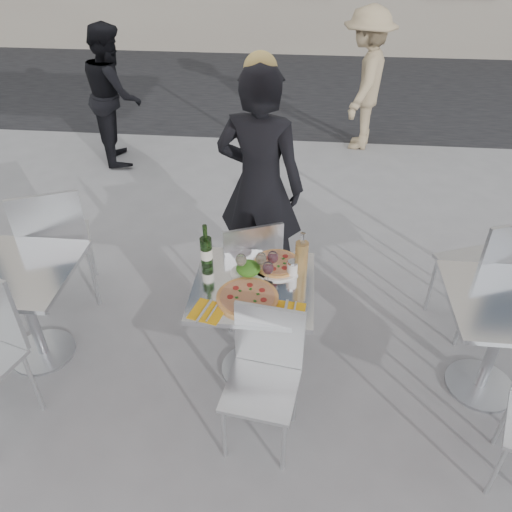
# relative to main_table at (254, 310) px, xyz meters

# --- Properties ---
(ground) EXTENTS (80.00, 80.00, 0.00)m
(ground) POSITION_rel_main_table_xyz_m (0.00, 0.00, -0.54)
(ground) COLOR slate
(street_asphalt) EXTENTS (24.00, 5.00, 0.00)m
(street_asphalt) POSITION_rel_main_table_xyz_m (0.00, 6.50, -0.54)
(street_asphalt) COLOR black
(street_asphalt) RESTS_ON ground
(main_table) EXTENTS (0.72, 0.72, 0.75)m
(main_table) POSITION_rel_main_table_xyz_m (0.00, 0.00, 0.00)
(main_table) COLOR #B7BABF
(main_table) RESTS_ON ground
(side_table_left) EXTENTS (0.72, 0.72, 0.75)m
(side_table_left) POSITION_rel_main_table_xyz_m (-1.50, 0.00, 0.00)
(side_table_left) COLOR #B7BABF
(side_table_left) RESTS_ON ground
(side_table_right) EXTENTS (0.72, 0.72, 0.75)m
(side_table_right) POSITION_rel_main_table_xyz_m (1.50, 0.00, 0.00)
(side_table_right) COLOR #B7BABF
(side_table_right) RESTS_ON ground
(chair_far) EXTENTS (0.54, 0.55, 0.90)m
(chair_far) POSITION_rel_main_table_xyz_m (-0.08, 0.49, -0.01)
(chair_far) COLOR silver
(chair_far) RESTS_ON ground
(chair_near) EXTENTS (0.45, 0.46, 0.87)m
(chair_near) POSITION_rel_main_table_xyz_m (0.11, -0.43, -0.03)
(chair_near) COLOR silver
(chair_near) RESTS_ON ground
(side_chair_lfar) EXTENTS (0.62, 0.63, 1.03)m
(side_chair_lfar) POSITION_rel_main_table_xyz_m (-1.51, 0.56, 0.07)
(side_chair_lfar) COLOR silver
(side_chair_lfar) RESTS_ON ground
(side_chair_rfar) EXTENTS (0.60, 0.61, 1.02)m
(side_chair_rfar) POSITION_rel_main_table_xyz_m (1.57, 0.54, 0.06)
(side_chair_rfar) COLOR silver
(side_chair_rfar) RESTS_ON ground
(woman_diner) EXTENTS (0.74, 0.57, 1.81)m
(woman_diner) POSITION_rel_main_table_xyz_m (-0.05, 0.95, 0.36)
(woman_diner) COLOR black
(woman_diner) RESTS_ON ground
(pedestrian_a) EXTENTS (0.84, 0.93, 1.57)m
(pedestrian_a) POSITION_rel_main_table_xyz_m (-1.96, 3.25, 0.24)
(pedestrian_a) COLOR black
(pedestrian_a) RESTS_ON ground
(pedestrian_b) EXTENTS (0.85, 1.19, 1.67)m
(pedestrian_b) POSITION_rel_main_table_xyz_m (0.95, 3.93, 0.30)
(pedestrian_b) COLOR tan
(pedestrian_b) RESTS_ON ground
(pizza_near) EXTENTS (0.36, 0.36, 0.02)m
(pizza_near) POSITION_rel_main_table_xyz_m (-0.02, -0.14, 0.22)
(pizza_near) COLOR #E8AB5A
(pizza_near) RESTS_ON main_table
(pizza_far) EXTENTS (0.33, 0.33, 0.03)m
(pizza_far) POSITION_rel_main_table_xyz_m (0.13, 0.20, 0.23)
(pizza_far) COLOR white
(pizza_far) RESTS_ON main_table
(salad_plate) EXTENTS (0.22, 0.22, 0.09)m
(salad_plate) POSITION_rel_main_table_xyz_m (-0.04, 0.09, 0.25)
(salad_plate) COLOR white
(salad_plate) RESTS_ON main_table
(wine_bottle) EXTENTS (0.07, 0.08, 0.29)m
(wine_bottle) POSITION_rel_main_table_xyz_m (-0.31, 0.16, 0.32)
(wine_bottle) COLOR #284E1D
(wine_bottle) RESTS_ON main_table
(carafe) EXTENTS (0.08, 0.08, 0.29)m
(carafe) POSITION_rel_main_table_xyz_m (0.28, 0.14, 0.33)
(carafe) COLOR tan
(carafe) RESTS_ON main_table
(sugar_shaker) EXTENTS (0.06, 0.06, 0.11)m
(sugar_shaker) POSITION_rel_main_table_xyz_m (0.23, 0.11, 0.26)
(sugar_shaker) COLOR white
(sugar_shaker) RESTS_ON main_table
(wineglass_white_a) EXTENTS (0.07, 0.07, 0.16)m
(wineglass_white_a) POSITION_rel_main_table_xyz_m (-0.08, 0.08, 0.32)
(wineglass_white_a) COLOR white
(wineglass_white_a) RESTS_ON main_table
(wineglass_white_b) EXTENTS (0.07, 0.07, 0.16)m
(wineglass_white_b) POSITION_rel_main_table_xyz_m (0.04, 0.11, 0.32)
(wineglass_white_b) COLOR white
(wineglass_white_b) RESTS_ON main_table
(wineglass_red_a) EXTENTS (0.07, 0.07, 0.16)m
(wineglass_red_a) POSITION_rel_main_table_xyz_m (0.08, 0.02, 0.32)
(wineglass_red_a) COLOR white
(wineglass_red_a) RESTS_ON main_table
(wineglass_red_b) EXTENTS (0.07, 0.07, 0.16)m
(wineglass_red_b) POSITION_rel_main_table_xyz_m (0.10, 0.13, 0.32)
(wineglass_red_b) COLOR white
(wineglass_red_b) RESTS_ON main_table
(napkin_left) EXTENTS (0.22, 0.22, 0.01)m
(napkin_left) POSITION_rel_main_table_xyz_m (-0.23, -0.27, 0.21)
(napkin_left) COLOR gold
(napkin_left) RESTS_ON main_table
(napkin_right) EXTENTS (0.20, 0.20, 0.01)m
(napkin_right) POSITION_rel_main_table_xyz_m (0.22, -0.23, 0.21)
(napkin_right) COLOR gold
(napkin_right) RESTS_ON main_table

